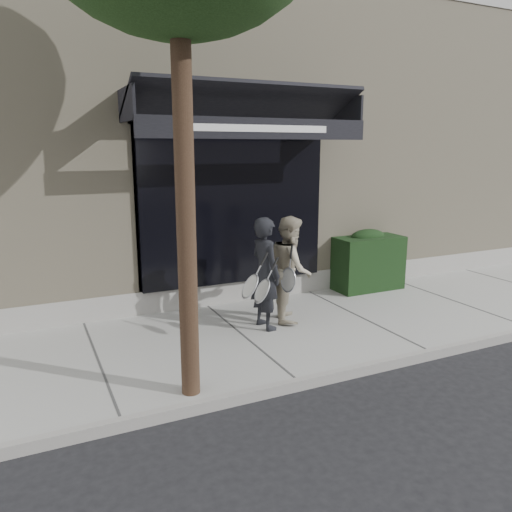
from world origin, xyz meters
TOP-DOWN VIEW (x-y plane):
  - ground at (0.00, 0.00)m, footprint 80.00×80.00m
  - sidewalk at (0.00, 0.00)m, footprint 20.00×3.00m
  - curb at (0.00, -1.55)m, footprint 20.00×0.10m
  - building_facade at (-0.01, 4.96)m, footprint 14.30×8.04m
  - hedge at (1.10, 1.25)m, footprint 1.30×0.70m
  - pedestrian_front at (-1.57, 0.17)m, footprint 0.76×0.89m
  - pedestrian_back at (-1.05, 0.34)m, footprint 0.88×0.97m

SIDE VIEW (x-z plane):
  - ground at x=0.00m, z-range 0.00..0.00m
  - sidewalk at x=0.00m, z-range 0.00..0.12m
  - curb at x=0.00m, z-range 0.00..0.14m
  - hedge at x=1.10m, z-range 0.09..1.23m
  - pedestrian_back at x=-1.05m, z-range 0.12..1.74m
  - pedestrian_front at x=-1.57m, z-range 0.12..1.77m
  - building_facade at x=-0.01m, z-range -0.08..5.56m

